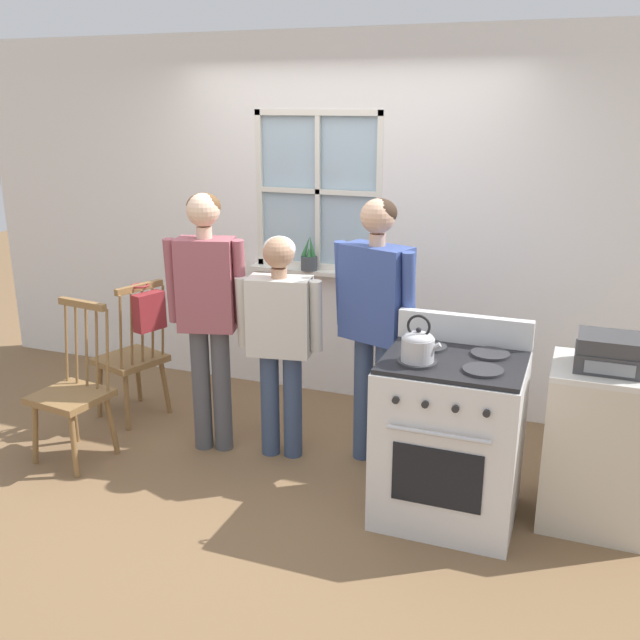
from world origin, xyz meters
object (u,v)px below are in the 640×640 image
object	(u,v)px
stove	(450,437)
potted_plant	(309,259)
chair_by_window	(132,359)
side_counter	(598,446)
handbag	(149,310)
person_elderly_left	(207,300)
person_adult_right	(376,308)
person_teen_center	(280,328)
stereo	(610,353)
chair_near_wall	(73,393)
kettle	(418,345)

from	to	relation	value
stove	potted_plant	xyz separation A→B (m)	(-1.35, 1.34, 0.61)
chair_by_window	side_counter	xyz separation A→B (m)	(3.14, -0.27, 0.01)
chair_by_window	side_counter	distance (m)	3.15
handbag	person_elderly_left	bearing A→B (deg)	-16.77
person_adult_right	side_counter	size ratio (longest dim) A/B	1.87
person_teen_center	handbag	xyz separation A→B (m)	(-1.02, 0.09, -0.02)
chair_by_window	stereo	world-z (taller)	stereo
chair_near_wall	stove	world-z (taller)	stove
person_elderly_left	person_teen_center	size ratio (longest dim) A/B	1.17
kettle	stereo	distance (m)	0.98
kettle	handbag	size ratio (longest dim) A/B	0.80
chair_by_window	handbag	bearing A→B (deg)	90.00
side_counter	person_teen_center	bearing A→B (deg)	176.91
person_adult_right	stove	world-z (taller)	person_adult_right
chair_near_wall	person_teen_center	distance (m)	1.38
person_elderly_left	potted_plant	world-z (taller)	person_elderly_left
chair_near_wall	side_counter	bearing A→B (deg)	15.16
chair_by_window	person_adult_right	distance (m)	1.91
person_elderly_left	person_adult_right	world-z (taller)	person_elderly_left
person_elderly_left	kettle	size ratio (longest dim) A/B	6.84
stove	potted_plant	distance (m)	2.00
person_elderly_left	person_teen_center	bearing A→B (deg)	-5.80
chair_near_wall	stove	size ratio (longest dim) A/B	0.94
stove	kettle	size ratio (longest dim) A/B	4.39
side_counter	person_adult_right	bearing A→B (deg)	170.40
person_elderly_left	stove	xyz separation A→B (m)	(1.60, -0.25, -0.55)
potted_plant	handbag	distance (m)	1.25
chair_by_window	chair_near_wall	xyz separation A→B (m)	(0.02, -0.67, 0.00)
potted_plant	side_counter	world-z (taller)	potted_plant
person_elderly_left	side_counter	distance (m)	2.43
chair_by_window	chair_near_wall	size ratio (longest dim) A/B	1.00
chair_by_window	person_elderly_left	world-z (taller)	person_elderly_left
stove	person_adult_right	bearing A→B (deg)	141.74
chair_by_window	person_adult_right	world-z (taller)	person_adult_right
person_adult_right	stove	distance (m)	0.90
person_teen_center	person_adult_right	bearing A→B (deg)	2.12
person_elderly_left	stereo	distance (m)	2.36
person_teen_center	stove	size ratio (longest dim) A/B	1.33
person_elderly_left	kettle	world-z (taller)	person_elderly_left
stereo	handbag	bearing A→B (deg)	175.76
potted_plant	handbag	size ratio (longest dim) A/B	0.86
handbag	kettle	bearing A→B (deg)	-15.36
handbag	chair_by_window	bearing A→B (deg)	161.71
chair_by_window	stereo	distance (m)	3.20
person_teen_center	stove	distance (m)	1.25
stove	chair_near_wall	bearing A→B (deg)	-175.64
chair_near_wall	potted_plant	xyz separation A→B (m)	(1.01, 1.52, 0.64)
person_elderly_left	handbag	xyz separation A→B (m)	(-0.56, 0.17, -0.17)
person_adult_right	stereo	bearing A→B (deg)	8.86
chair_near_wall	handbag	distance (m)	0.75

